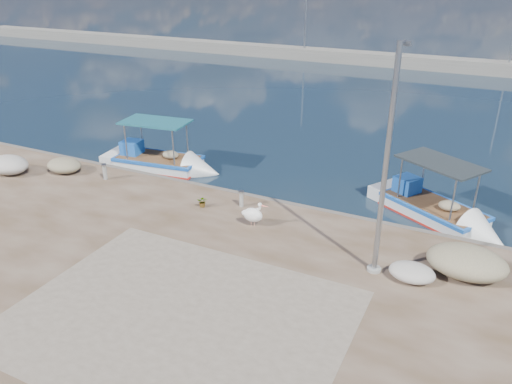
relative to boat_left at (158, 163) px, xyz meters
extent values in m
plane|color=#162635|center=(7.01, -6.87, -0.22)|extent=(1400.00, 1400.00, 0.00)
cube|color=gray|center=(8.01, -9.87, 0.28)|extent=(9.00, 7.00, 0.01)
cube|color=gray|center=(7.01, 33.13, 0.38)|extent=(120.00, 2.20, 1.20)
cylinder|color=gray|center=(-4.99, 33.13, 3.78)|extent=(0.16, 0.16, 7.00)
cube|color=white|center=(0.06, 0.01, -0.14)|extent=(6.06, 2.63, 0.96)
cube|color=#1B57B4|center=(0.06, 0.01, 0.28)|extent=(4.44, 2.49, 0.14)
cube|color=#AF1E15|center=(0.06, 0.01, -0.20)|extent=(4.43, 2.47, 0.12)
cube|color=#1B57B4|center=(-1.39, -0.17, 0.69)|extent=(1.02, 1.02, 0.71)
cube|color=#174F5E|center=(0.06, 0.01, 2.16)|extent=(3.43, 2.21, 0.08)
cube|color=white|center=(13.21, 0.50, -0.15)|extent=(5.89, 4.51, 0.94)
cube|color=#1B57B4|center=(13.21, 0.50, 0.27)|extent=(4.54, 3.75, 0.14)
cube|color=#AF1E15|center=(13.21, 0.50, -0.20)|extent=(4.53, 3.73, 0.12)
cube|color=#1B57B4|center=(11.97, 1.23, 0.67)|extent=(1.22, 1.22, 0.69)
cube|color=#20272A|center=(13.21, 0.50, 2.10)|extent=(3.62, 3.13, 0.08)
cylinder|color=tan|center=(7.40, -4.24, 0.40)|extent=(0.03, 0.03, 0.25)
cylinder|color=tan|center=(7.52, -4.22, 0.40)|extent=(0.03, 0.03, 0.25)
ellipsoid|color=white|center=(7.46, -4.23, 0.72)|extent=(0.80, 0.57, 0.53)
cylinder|color=white|center=(7.68, -4.20, 0.99)|extent=(0.19, 0.12, 0.45)
sphere|color=white|center=(7.72, -4.19, 1.18)|extent=(0.15, 0.15, 0.15)
cone|color=#FD7662|center=(7.89, -4.16, 1.15)|extent=(0.37, 0.13, 0.11)
cylinder|color=gray|center=(12.21, -5.21, 3.78)|extent=(0.16, 0.16, 7.00)
cylinder|color=gray|center=(12.21, -5.21, 0.33)|extent=(0.44, 0.44, 0.10)
cube|color=gray|center=(12.21, -4.56, 7.13)|extent=(0.35, 0.18, 0.12)
cylinder|color=gray|center=(6.32, -2.98, 0.60)|extent=(0.16, 0.16, 0.64)
cylinder|color=gray|center=(6.32, -2.98, 0.92)|extent=(0.22, 0.22, 0.05)
cylinder|color=gray|center=(-0.46, -3.22, 0.63)|extent=(0.18, 0.18, 0.69)
cylinder|color=gray|center=(-0.46, -3.22, 0.97)|extent=(0.24, 0.24, 0.06)
imported|color=#33722D|center=(4.96, -3.70, 0.51)|extent=(0.50, 0.47, 0.45)
ellipsoid|color=beige|center=(13.35, -5.21, 0.54)|extent=(1.39, 1.04, 0.52)
ellipsoid|color=beige|center=(-4.94, -4.61, 0.69)|extent=(2.01, 1.46, 0.82)
ellipsoid|color=tan|center=(14.79, -4.23, 0.75)|extent=(2.40, 1.72, 0.94)
ellipsoid|color=tan|center=(-2.75, -3.38, 0.61)|extent=(1.68, 1.31, 0.65)
camera|label=1|loc=(14.74, -18.76, 9.03)|focal=35.00mm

